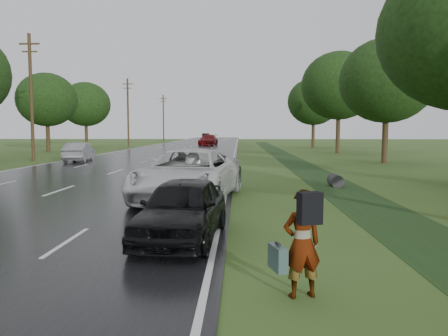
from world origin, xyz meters
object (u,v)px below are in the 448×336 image
at_px(pedestrian, 301,242).
at_px(dark_sedan, 182,208).
at_px(silver_sedan, 79,152).
at_px(white_pickup, 189,175).

xyz_separation_m(pedestrian, dark_sedan, (-2.18, 3.26, -0.10)).
height_order(pedestrian, dark_sedan, pedestrian).
bearing_deg(silver_sedan, white_pickup, 113.03).
bearing_deg(white_pickup, pedestrian, -64.36).
distance_m(dark_sedan, silver_sedan, 26.31).
bearing_deg(pedestrian, white_pickup, -89.60).
bearing_deg(dark_sedan, pedestrian, -50.85).
distance_m(pedestrian, silver_sedan, 30.19).
height_order(white_pickup, silver_sedan, white_pickup).
bearing_deg(silver_sedan, dark_sedan, 107.89).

